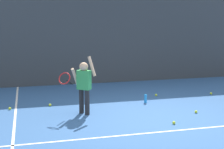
# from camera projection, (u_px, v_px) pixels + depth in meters

# --- Properties ---
(ground_plane) EXTENTS (20.00, 20.00, 0.00)m
(ground_plane) POSITION_uv_depth(u_px,v_px,m) (154.00, 118.00, 7.42)
(ground_plane) COLOR #335B93
(court_line_baseline) EXTENTS (9.00, 0.05, 0.00)m
(court_line_baseline) POSITION_uv_depth(u_px,v_px,m) (171.00, 131.00, 6.56)
(court_line_baseline) COLOR white
(court_line_baseline) RESTS_ON ground
(court_line_sideline) EXTENTS (0.05, 9.00, 0.00)m
(court_line_sideline) POSITION_uv_depth(u_px,v_px,m) (15.00, 115.00, 7.63)
(court_line_sideline) COLOR white
(court_line_sideline) RESTS_ON ground
(back_fence_windscreen) EXTENTS (11.19, 0.08, 3.30)m
(back_fence_windscreen) POSITION_uv_depth(u_px,v_px,m) (108.00, 34.00, 11.16)
(back_fence_windscreen) COLOR #383D42
(back_fence_windscreen) RESTS_ON ground
(fence_post_1) EXTENTS (0.09, 0.09, 3.45)m
(fence_post_1) POSITION_uv_depth(u_px,v_px,m) (108.00, 32.00, 11.21)
(fence_post_1) COLOR slate
(fence_post_1) RESTS_ON ground
(tennis_player) EXTENTS (0.89, 0.51, 1.35)m
(tennis_player) POSITION_uv_depth(u_px,v_px,m) (83.00, 83.00, 7.59)
(tennis_player) COLOR #232326
(tennis_player) RESTS_ON ground
(water_bottle) EXTENTS (0.07, 0.07, 0.22)m
(water_bottle) POSITION_uv_depth(u_px,v_px,m) (146.00, 99.00, 8.69)
(water_bottle) COLOR #268CD8
(water_bottle) RESTS_ON ground
(tennis_ball_0) EXTENTS (0.07, 0.07, 0.07)m
(tennis_ball_0) POSITION_uv_depth(u_px,v_px,m) (196.00, 112.00, 7.78)
(tennis_ball_0) COLOR #CCE033
(tennis_ball_0) RESTS_ON ground
(tennis_ball_1) EXTENTS (0.07, 0.07, 0.07)m
(tennis_ball_1) POSITION_uv_depth(u_px,v_px,m) (50.00, 105.00, 8.37)
(tennis_ball_1) COLOR #CCE033
(tennis_ball_1) RESTS_ON ground
(tennis_ball_2) EXTENTS (0.07, 0.07, 0.07)m
(tennis_ball_2) POSITION_uv_depth(u_px,v_px,m) (174.00, 123.00, 6.97)
(tennis_ball_2) COLOR #CCE033
(tennis_ball_2) RESTS_ON ground
(tennis_ball_3) EXTENTS (0.07, 0.07, 0.07)m
(tennis_ball_3) POSITION_uv_depth(u_px,v_px,m) (10.00, 109.00, 8.04)
(tennis_ball_3) COLOR #CCE033
(tennis_ball_3) RESTS_ON ground
(tennis_ball_4) EXTENTS (0.07, 0.07, 0.07)m
(tennis_ball_4) POSITION_uv_depth(u_px,v_px,m) (211.00, 93.00, 9.63)
(tennis_ball_4) COLOR #CCE033
(tennis_ball_4) RESTS_ON ground
(tennis_ball_5) EXTENTS (0.07, 0.07, 0.07)m
(tennis_ball_5) POSITION_uv_depth(u_px,v_px,m) (156.00, 95.00, 9.43)
(tennis_ball_5) COLOR #CCE033
(tennis_ball_5) RESTS_ON ground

